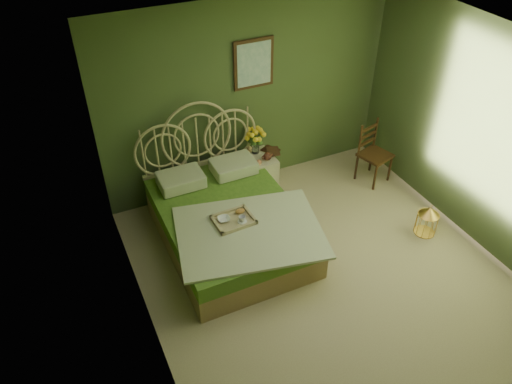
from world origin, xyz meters
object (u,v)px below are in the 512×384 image
chair (373,148)px  birdcage (427,221)px  bed (228,220)px  nightstand (256,168)px

chair → birdcage: 1.34m
birdcage → bed: bearing=157.8°
bed → birdcage: bed is taller
chair → birdcage: size_ratio=2.22×
bed → chair: bearing=8.9°
nightstand → birdcage: nightstand is taller
bed → chair: size_ratio=2.60×
bed → nightstand: (0.75, 0.81, 0.04)m
nightstand → chair: bearing=-15.3°
chair → birdcage: (-0.06, -1.31, -0.30)m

